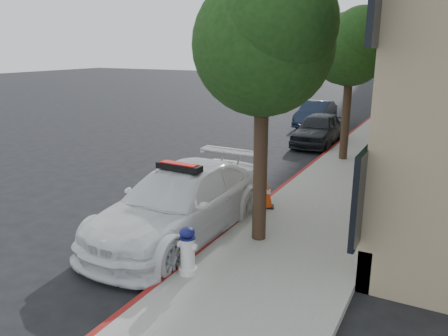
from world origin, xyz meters
TOP-DOWN VIEW (x-y plane):
  - ground at (0.00, 0.00)m, footprint 120.00×120.00m
  - sidewalk at (3.60, 10.00)m, footprint 3.20×50.00m
  - curb_strip at (2.06, 10.00)m, footprint 0.12×50.00m
  - tree_near at (2.93, -2.01)m, footprint 2.92×2.82m
  - tree_mid at (2.93, 5.99)m, footprint 2.77×2.64m
  - tree_far at (2.93, 13.99)m, footprint 3.10×3.00m
  - police_car at (1.10, -2.37)m, footprint 2.36×5.48m
  - parked_car_mid at (1.20, 8.58)m, footprint 1.74×4.16m
  - parked_car_far at (-0.26, 13.20)m, footprint 1.50×4.12m
  - fire_hydrant at (2.35, -4.04)m, footprint 0.38×0.35m
  - traffic_cone at (2.35, -0.13)m, footprint 0.43×0.43m

SIDE VIEW (x-z plane):
  - ground at x=0.00m, z-range 0.00..0.00m
  - sidewalk at x=3.60m, z-range 0.00..0.15m
  - curb_strip at x=2.06m, z-range 0.00..0.15m
  - traffic_cone at x=2.35m, z-range 0.15..0.77m
  - fire_hydrant at x=2.35m, z-range 0.14..1.06m
  - parked_car_far at x=-0.26m, z-range 0.00..1.35m
  - parked_car_mid at x=1.20m, z-range 0.00..1.41m
  - police_car at x=1.10m, z-range -0.07..1.65m
  - tree_mid at x=2.93m, z-range 1.45..6.88m
  - tree_near at x=2.93m, z-range 1.46..7.08m
  - tree_far at x=2.93m, z-range 1.48..7.29m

